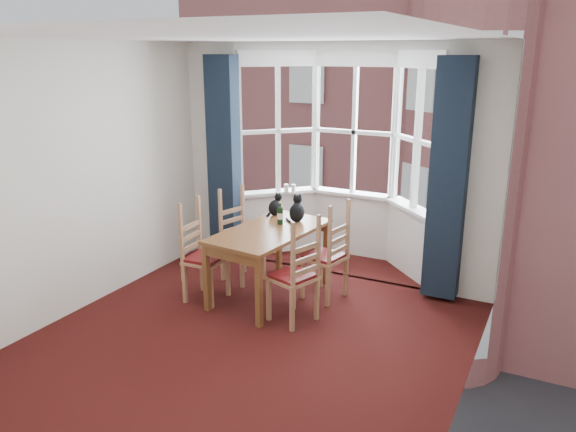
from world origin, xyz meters
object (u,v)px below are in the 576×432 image
Objects in this scene: chair_left_near at (199,258)px; cat_left at (275,206)px; chair_left_far at (238,241)px; cat_right at (297,211)px; chair_right_near at (299,280)px; chair_right_far at (331,259)px; candle_tall at (286,188)px; wine_bottle at (280,214)px; dining_table at (270,238)px; candle_short at (293,188)px.

chair_left_near is 3.33× the size of cat_left.
cat_right is (0.73, 0.14, 0.44)m from chair_left_far.
chair_left_near and chair_right_near have the same top height.
chair_left_near is 2.84× the size of cat_right.
chair_right_far is 1.64m from candle_tall.
wine_bottle is (0.23, -0.31, 0.01)m from cat_left.
cat_right is at bearing 117.47° from chair_right_near.
chair_right_near and chair_right_far have the same top height.
chair_right_near is 1.36m from cat_left.
candle_tall is at bearing 135.63° from chair_right_far.
chair_left_near is at bearing -148.82° from dining_table.
chair_right_near is 8.56× the size of candle_tall.
chair_right_far reaches higher than dining_table.
wine_bottle is (-0.12, -0.19, -0.01)m from cat_right.
candle_short is at bearing 105.59° from dining_table.
candle_tall is (-0.25, 0.78, 0.03)m from cat_left.
cat_left is at bearing 160.74° from cat_right.
chair_left_near reaches higher than dining_table.
chair_left_far is (0.08, 0.70, 0.00)m from chair_left_near.
chair_right_far is at bearing -0.42° from wine_bottle.
chair_right_near is at bearing -62.53° from cat_right.
chair_left_far is 0.87m from cat_right.
candle_short is (-0.16, 0.81, 0.03)m from cat_left.
cat_right is at bearing 10.54° from chair_left_far.
chair_right_near is 3.33× the size of cat_left.
candle_tall is at bearing 120.68° from chair_right_near.
wine_bottle is at bearing 43.01° from chair_left_near.
cat_right is at bearing 45.87° from chair_left_near.
chair_left_far is 1.18m from candle_short.
candle_short is (0.30, 1.77, 0.45)m from chair_left_near.
candle_short is (-0.39, 1.13, 0.02)m from wine_bottle.
dining_table is 5.60× the size of cat_left.
chair_left_near is 1.00× the size of chair_right_far.
candle_tall is (-0.60, 0.91, 0.01)m from cat_right.
candle_short is at bearing 118.01° from chair_right_near.
dining_table is at bearing -74.41° from candle_short.
cat_left is 2.57× the size of candle_tall.
wine_bottle is 1.19m from candle_short.
cat_right is 1.24× the size of wine_bottle.
chair_left_far is 8.56× the size of candle_tall.
candle_tall is at bearing 107.87° from cat_left.
dining_table is 0.73m from chair_right_far.
chair_right_near is 2.11m from candle_short.
dining_table is 1.43m from candle_short.
chair_left_far is 3.33× the size of cat_left.
cat_right is at bearing 57.98° from wine_bottle.
cat_left is at bearing 33.96° from chair_left_far.
chair_left_far is at bearing 147.97° from chair_right_near.
dining_table is at bearing 31.18° from chair_left_near.
chair_right_far is at bearing 25.65° from chair_left_near.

